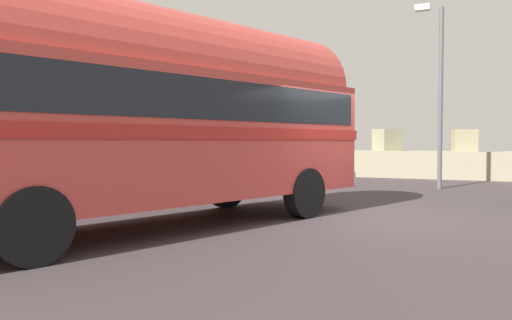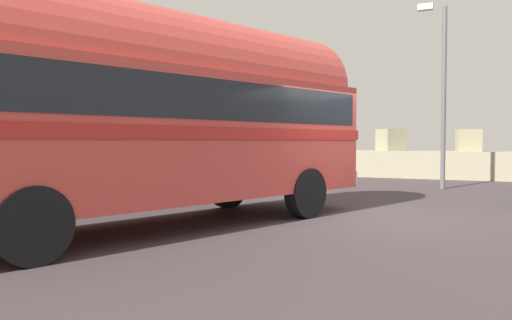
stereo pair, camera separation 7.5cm
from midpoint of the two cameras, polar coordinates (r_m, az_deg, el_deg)
The scene contains 5 objects.
ground at distance 10.03m, azimuth 12.20°, elevation -6.44°, with size 32.00×26.00×0.02m.
breakwater at distance 21.66m, azimuth 18.03°, elevation -0.03°, with size 31.36×1.80×2.43m.
vintage_coach at distance 8.75m, azimuth -10.60°, elevation 5.72°, with size 5.05×8.90×3.70m.
second_coach at distance 13.26m, azimuth -23.39°, elevation 4.35°, with size 5.21×8.88×3.70m.
lamp_post at distance 16.69m, azimuth 20.26°, elevation 7.89°, with size 0.79×0.75×5.62m.
Camera 2 is at (2.25, -9.65, 1.50)m, focal length 35.50 mm.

